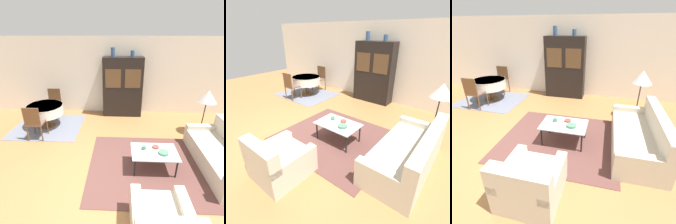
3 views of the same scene
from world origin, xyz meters
TOP-DOWN VIEW (x-y plane):
  - ground_plane at (0.00, 0.00)m, footprint 14.00×14.00m
  - wall_back at (0.00, 3.63)m, footprint 10.00×0.06m
  - area_rug at (1.04, 0.54)m, footprint 2.62×2.32m
  - dining_rug at (-1.91, 2.27)m, footprint 2.12×1.77m
  - couch at (2.73, 0.61)m, footprint 0.93×2.06m
  - armchair at (1.02, -1.03)m, footprint 0.86×0.92m
  - coffee_table at (1.16, 0.47)m, footprint 0.98×0.64m
  - display_cabinet at (0.48, 3.34)m, footprint 1.36×0.49m
  - dining_table at (-1.95, 2.30)m, footprint 1.10×1.10m
  - dining_chair_near at (-1.95, 1.53)m, footprint 0.44×0.44m
  - dining_chair_far at (-1.95, 3.08)m, footprint 0.44×0.44m
  - floor_lamp at (2.84, 2.07)m, footprint 0.51×0.51m
  - cup at (0.94, 0.54)m, footprint 0.09×0.09m
  - bowl at (1.33, 0.40)m, footprint 0.21×0.21m
  - bowl_small at (1.21, 0.61)m, footprint 0.15×0.15m
  - vase_tall at (0.14, 3.34)m, footprint 0.14×0.14m
  - vase_short at (0.78, 3.34)m, footprint 0.13×0.13m

SIDE VIEW (x-z plane):
  - ground_plane at x=0.00m, z-range 0.00..0.00m
  - area_rug at x=1.04m, z-range 0.00..0.01m
  - dining_rug at x=-1.91m, z-range 0.00..0.01m
  - couch at x=2.73m, z-range -0.13..0.71m
  - armchair at x=1.02m, z-range -0.11..0.70m
  - coffee_table at x=1.16m, z-range 0.19..0.64m
  - bowl_small at x=1.21m, z-range 0.46..0.50m
  - bowl at x=1.33m, z-range 0.46..0.51m
  - cup at x=0.94m, z-range 0.46..0.54m
  - dining_chair_near at x=-1.95m, z-range 0.07..1.07m
  - dining_chair_far at x=-1.95m, z-range 0.07..1.07m
  - dining_table at x=-1.95m, z-range 0.22..0.94m
  - display_cabinet at x=0.48m, z-range 0.00..2.08m
  - floor_lamp at x=2.84m, z-range 0.48..1.83m
  - wall_back at x=0.00m, z-range 0.00..2.70m
  - vase_short at x=0.78m, z-range 2.07..2.28m
  - vase_tall at x=0.14m, z-range 2.07..2.37m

